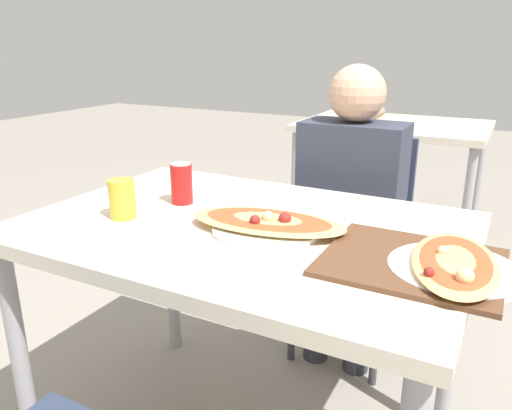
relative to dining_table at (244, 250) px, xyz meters
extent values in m
cube|color=beige|center=(0.00, 0.00, 0.06)|extent=(1.19, 0.82, 0.04)
cylinder|color=#99999E|center=(-0.54, -0.36, -0.33)|extent=(0.05, 0.05, 0.73)
cylinder|color=#99999E|center=(-0.54, 0.36, -0.33)|extent=(0.05, 0.05, 0.73)
cylinder|color=#99999E|center=(0.54, 0.36, -0.33)|extent=(0.05, 0.05, 0.73)
cube|color=#2D3851|center=(0.11, 0.67, -0.26)|extent=(0.40, 0.40, 0.04)
cube|color=#2D3851|center=(0.11, 0.86, -0.02)|extent=(0.38, 0.03, 0.44)
cylinder|color=#38383D|center=(0.28, 0.50, -0.49)|extent=(0.03, 0.03, 0.41)
cylinder|color=#38383D|center=(-0.06, 0.50, -0.49)|extent=(0.03, 0.03, 0.41)
cylinder|color=#38383D|center=(0.28, 0.84, -0.49)|extent=(0.03, 0.03, 0.41)
cylinder|color=#38383D|center=(-0.06, 0.84, -0.49)|extent=(0.03, 0.03, 0.41)
cylinder|color=#2D2D38|center=(0.19, 0.56, -0.47)|extent=(0.10, 0.10, 0.45)
cylinder|color=#2D2D38|center=(0.02, 0.56, -0.47)|extent=(0.10, 0.10, 0.45)
cube|color=#333847|center=(0.11, 0.64, 0.02)|extent=(0.38, 0.20, 0.52)
sphere|color=tan|center=(0.11, 0.64, 0.38)|extent=(0.20, 0.20, 0.20)
cylinder|color=white|center=(0.08, -0.02, 0.09)|extent=(0.30, 0.30, 0.01)
ellipsoid|color=#E0AD66|center=(0.08, -0.02, 0.10)|extent=(0.44, 0.25, 0.02)
ellipsoid|color=#C14C28|center=(0.08, -0.02, 0.11)|extent=(0.36, 0.20, 0.01)
sphere|color=maroon|center=(0.07, -0.06, 0.12)|extent=(0.03, 0.03, 0.03)
sphere|color=maroon|center=(0.13, -0.02, 0.12)|extent=(0.03, 0.03, 0.03)
sphere|color=beige|center=(0.09, -0.03, 0.12)|extent=(0.03, 0.03, 0.03)
cylinder|color=red|center=(-0.26, 0.07, 0.14)|extent=(0.07, 0.07, 0.12)
cylinder|color=silver|center=(-0.26, 0.07, 0.20)|extent=(0.06, 0.06, 0.00)
cylinder|color=gold|center=(-0.32, -0.12, 0.14)|extent=(0.07, 0.07, 0.11)
cube|color=brown|center=(0.46, -0.06, 0.09)|extent=(0.38, 0.33, 0.01)
cylinder|color=white|center=(0.55, -0.06, 0.09)|extent=(0.28, 0.28, 0.01)
ellipsoid|color=#E0AD66|center=(0.55, -0.06, 0.10)|extent=(0.23, 0.38, 0.02)
ellipsoid|color=#C14C28|center=(0.55, -0.06, 0.11)|extent=(0.19, 0.31, 0.01)
sphere|color=maroon|center=(0.51, -0.16, 0.12)|extent=(0.02, 0.02, 0.02)
sphere|color=beige|center=(0.58, -0.16, 0.12)|extent=(0.03, 0.03, 0.03)
sphere|color=beige|center=(0.52, -0.04, 0.12)|extent=(0.02, 0.02, 0.02)
cube|color=beige|center=(-0.05, 1.99, 0.06)|extent=(1.10, 0.80, 0.04)
ellipsoid|color=#8C7259|center=(-0.27, 1.99, 0.14)|extent=(0.32, 0.24, 0.12)
cylinder|color=#99999E|center=(-0.55, 1.64, -0.33)|extent=(0.05, 0.05, 0.73)
cylinder|color=#99999E|center=(0.45, 1.64, -0.33)|extent=(0.05, 0.05, 0.73)
cylinder|color=#99999E|center=(-0.55, 2.34, -0.33)|extent=(0.05, 0.05, 0.73)
cylinder|color=#99999E|center=(0.45, 2.34, -0.33)|extent=(0.05, 0.05, 0.73)
camera|label=1|loc=(0.63, -1.12, 0.56)|focal=35.00mm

